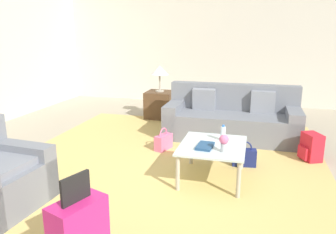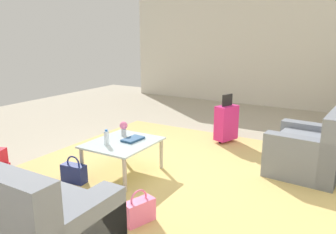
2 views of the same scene
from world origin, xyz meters
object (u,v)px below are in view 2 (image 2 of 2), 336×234
Objects in this scene: coffee_table at (123,146)px; handbag_navy at (74,173)px; water_bottle at (107,138)px; suitcase_magenta at (226,122)px; armchair at (311,152)px; flower_vase at (124,127)px; coffee_table_book at (133,139)px; handbag_pink at (139,211)px.

coffee_table reaches higher than handbag_navy.
suitcase_magenta reaches higher than water_bottle.
armchair is 5.04× the size of flower_vase.
water_bottle is 0.24× the size of suitcase_magenta.
suitcase_magenta reaches higher than coffee_table_book.
suitcase_magenta is 2.89m from handbag_pink.
flower_vase is (-0.42, -0.05, 0.03)m from water_bottle.
coffee_table is 0.71m from handbag_navy.
suitcase_magenta is (-1.78, 0.85, -0.22)m from flower_vase.
water_bottle is 0.57× the size of handbag_pink.
coffee_table_book is 0.84× the size of handbag_pink.
water_bottle is 1.26m from handbag_pink.
water_bottle reaches higher than coffee_table.
water_bottle is at bearing -124.53° from handbag_pink.
armchair reaches higher than handbag_pink.
coffee_table is at bearing -29.42° from coffee_table_book.
flower_vase is at bearing -173.21° from water_bottle.
suitcase_magenta reaches higher than coffee_table.
armchair is 3.44× the size of coffee_table_book.
coffee_table_book is at bearing 146.31° from coffee_table.
coffee_table is 2.59× the size of handbag_pink.
water_bottle is 2.35m from suitcase_magenta.
armchair is 2.53m from handbag_pink.
coffee_table_book is at bearing -60.68° from armchair.
armchair is at bearing 125.69° from handbag_navy.
handbag_pink is 1.00× the size of handbag_navy.
coffee_table_book is 0.84× the size of handbag_navy.
suitcase_magenta is at bearing -176.45° from handbag_pink.
coffee_table is 1.27m from handbag_pink.
coffee_table_book reaches higher than handbag_pink.
suitcase_magenta reaches higher than handbag_pink.
suitcase_magenta is at bearing 160.71° from coffee_table.
water_bottle is 0.60m from handbag_navy.
suitcase_magenta reaches higher than flower_vase.
water_bottle is at bearing 140.54° from handbag_navy.
armchair is 1.63m from suitcase_magenta.
armchair is 3.14m from handbag_navy.
coffee_table_book is at bearing 66.50° from flower_vase.
coffee_table is 2.12m from suitcase_magenta.
suitcase_magenta is (-2.00, 0.70, -0.04)m from coffee_table.
armchair is at bearing 123.35° from water_bottle.
water_bottle is at bearing -19.98° from suitcase_magenta.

